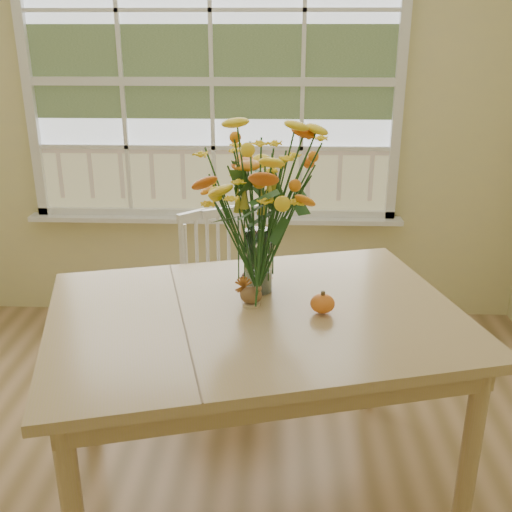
{
  "coord_description": "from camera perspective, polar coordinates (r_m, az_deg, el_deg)",
  "views": [
    {
      "loc": [
        0.41,
        -1.53,
        1.85
      ],
      "look_at": [
        0.33,
        0.56,
        1.05
      ],
      "focal_mm": 42.0,
      "sensor_mm": 36.0,
      "label": 1
    }
  ],
  "objects": [
    {
      "name": "pumpkin",
      "position": [
        2.29,
        6.35,
        -4.61
      ],
      "size": [
        0.09,
        0.09,
        0.07
      ],
      "primitive_type": "ellipsoid",
      "color": "orange",
      "rests_on": "dining_table"
    },
    {
      "name": "windsor_chair",
      "position": [
        3.19,
        -2.92,
        -3.52
      ],
      "size": [
        0.58,
        0.57,
        0.95
      ],
      "rotation": [
        0.0,
        0.0,
        0.45
      ],
      "color": "white",
      "rests_on": "floor"
    },
    {
      "name": "flower_vase",
      "position": [
        2.35,
        0.23,
        5.37
      ],
      "size": [
        0.54,
        0.54,
        0.64
      ],
      "color": "white",
      "rests_on": "dining_table"
    },
    {
      "name": "dark_gourd",
      "position": [
        2.5,
        -0.57,
        -2.23
      ],
      "size": [
        0.13,
        0.11,
        0.07
      ],
      "color": "#38160F",
      "rests_on": "dining_table"
    },
    {
      "name": "wall_back",
      "position": [
        3.83,
        -4.1,
        13.31
      ],
      "size": [
        4.0,
        0.02,
        2.7
      ],
      "primitive_type": "cube",
      "color": "#EEE298",
      "rests_on": "floor"
    },
    {
      "name": "dining_table",
      "position": [
        2.34,
        -0.02,
        -7.33
      ],
      "size": [
        1.79,
        1.47,
        0.83
      ],
      "rotation": [
        0.0,
        0.0,
        0.26
      ],
      "color": "tan",
      "rests_on": "floor"
    },
    {
      "name": "window",
      "position": [
        3.77,
        -4.24,
        15.96
      ],
      "size": [
        2.42,
        0.12,
        1.74
      ],
      "color": "silver",
      "rests_on": "wall_back"
    },
    {
      "name": "turkey_figurine",
      "position": [
        2.33,
        -0.48,
        -3.77
      ],
      "size": [
        0.09,
        0.07,
        0.11
      ],
      "rotation": [
        0.0,
        0.0,
        -0.0
      ],
      "color": "#CCB78C",
      "rests_on": "dining_table"
    }
  ]
}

